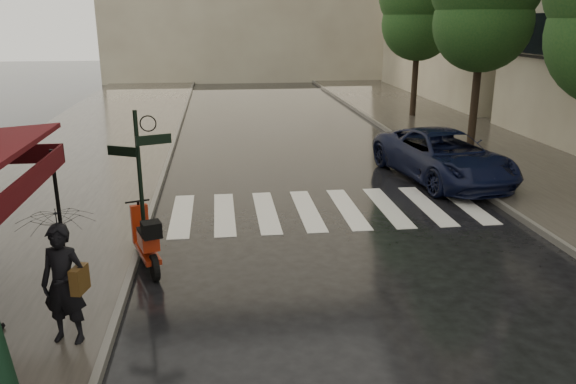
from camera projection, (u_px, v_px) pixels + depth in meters
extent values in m
plane|color=black|center=(207.00, 349.00, 8.30)|extent=(120.00, 120.00, 0.00)
cube|color=#38332D|center=(79.00, 159.00, 19.12)|extent=(6.00, 60.00, 0.12)
cube|color=#38332D|center=(489.00, 148.00, 20.85)|extent=(5.50, 60.00, 0.12)
cube|color=#595651|center=(170.00, 156.00, 19.47)|extent=(0.12, 60.00, 0.16)
cube|color=#595651|center=(417.00, 149.00, 20.52)|extent=(0.12, 60.00, 0.16)
cube|color=silver|center=(182.00, 215.00, 13.90)|extent=(0.50, 3.20, 0.01)
cube|color=silver|center=(224.00, 213.00, 14.02)|extent=(0.50, 3.20, 0.01)
cube|color=silver|center=(266.00, 212.00, 14.14)|extent=(0.50, 3.20, 0.01)
cube|color=silver|center=(307.00, 210.00, 14.27)|extent=(0.50, 3.20, 0.01)
cube|color=silver|center=(348.00, 208.00, 14.39)|extent=(0.50, 3.20, 0.01)
cube|color=silver|center=(387.00, 207.00, 14.52)|extent=(0.50, 3.20, 0.01)
cube|color=silver|center=(426.00, 205.00, 14.64)|extent=(0.50, 3.20, 0.01)
cube|color=silver|center=(465.00, 204.00, 14.76)|extent=(0.50, 3.20, 0.01)
cylinder|color=black|center=(59.00, 213.00, 10.21)|extent=(0.07, 0.07, 2.35)
cylinder|color=black|center=(141.00, 192.00, 10.54)|extent=(0.08, 0.08, 3.10)
cube|color=black|center=(154.00, 140.00, 10.27)|extent=(0.62, 0.26, 0.18)
cube|color=black|center=(122.00, 151.00, 10.27)|extent=(0.56, 0.29, 0.18)
cylinder|color=black|center=(476.00, 85.00, 20.08)|extent=(0.28, 0.28, 4.48)
sphere|color=#153A16|center=(482.00, 23.00, 19.44)|extent=(3.40, 3.40, 3.40)
cylinder|color=black|center=(415.00, 70.00, 26.75)|extent=(0.28, 0.28, 4.37)
sphere|color=#153A16|center=(418.00, 24.00, 26.13)|extent=(3.40, 3.40, 3.40)
imported|color=black|center=(64.00, 284.00, 8.05)|extent=(0.75, 0.58, 1.81)
imported|color=black|center=(54.00, 210.00, 7.71)|extent=(1.31, 1.32, 0.98)
cube|color=#4A3113|center=(80.00, 279.00, 8.00)|extent=(0.22, 0.36, 0.39)
cylinder|color=black|center=(155.00, 268.00, 10.41)|extent=(0.26, 0.51, 0.50)
cylinder|color=black|center=(140.00, 243.00, 11.54)|extent=(0.26, 0.51, 0.50)
cube|color=maroon|center=(147.00, 250.00, 10.97)|extent=(0.71, 1.39, 0.10)
cube|color=maroon|center=(148.00, 240.00, 10.65)|extent=(0.48, 0.65, 0.29)
cube|color=maroon|center=(140.00, 224.00, 11.26)|extent=(0.36, 0.23, 0.79)
cylinder|color=black|center=(137.00, 201.00, 11.22)|extent=(0.47, 0.19, 0.04)
cube|color=black|center=(151.00, 230.00, 10.21)|extent=(0.42, 0.40, 0.29)
imported|color=black|center=(443.00, 156.00, 16.76)|extent=(3.29, 5.64, 1.48)
cylinder|color=black|center=(1.00, 382.00, 5.16)|extent=(0.04, 0.04, 2.63)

